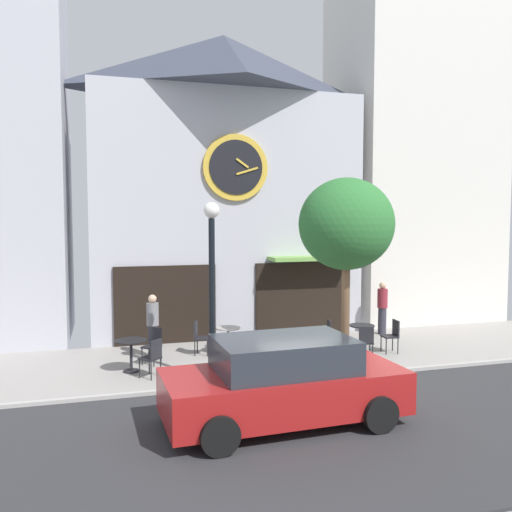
% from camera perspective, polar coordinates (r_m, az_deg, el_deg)
% --- Properties ---
extents(ground_plane, '(27.80, 10.16, 0.13)m').
position_cam_1_polar(ground_plane, '(11.99, 8.05, -13.93)').
color(ground_plane, gray).
extents(clock_building, '(8.48, 4.39, 9.56)m').
position_cam_1_polar(clock_building, '(17.41, -3.44, 8.28)').
color(clock_building, '#B2B2BC').
rests_on(clock_building, ground_plane).
extents(neighbor_building_right, '(5.46, 4.16, 12.13)m').
position_cam_1_polar(neighbor_building_right, '(20.90, 16.49, 10.48)').
color(neighbor_building_right, silver).
rests_on(neighbor_building_right, ground_plane).
extents(street_lamp, '(0.36, 0.36, 4.04)m').
position_cam_1_polar(street_lamp, '(11.92, -4.80, -3.76)').
color(street_lamp, black).
rests_on(street_lamp, ground_plane).
extents(street_tree, '(2.31, 2.08, 4.65)m').
position_cam_1_polar(street_tree, '(12.70, 9.79, 3.35)').
color(street_tree, brown).
rests_on(street_tree, ground_plane).
extents(cafe_table_center, '(0.77, 0.77, 0.77)m').
position_cam_1_polar(cafe_table_center, '(13.14, -13.39, -9.71)').
color(cafe_table_center, black).
rests_on(cafe_table_center, ground_plane).
extents(cafe_table_center_left, '(0.67, 0.67, 0.72)m').
position_cam_1_polar(cafe_table_center_left, '(14.46, -3.04, -8.62)').
color(cafe_table_center_left, black).
rests_on(cafe_table_center_left, ground_plane).
extents(cafe_table_center_right, '(0.69, 0.69, 0.76)m').
position_cam_1_polar(cafe_table_center_right, '(14.86, 11.40, -8.21)').
color(cafe_table_center_right, black).
rests_on(cafe_table_center_right, ground_plane).
extents(cafe_chair_curbside, '(0.47, 0.47, 0.90)m').
position_cam_1_polar(cafe_chair_curbside, '(14.72, 8.30, -8.30)').
color(cafe_chair_curbside, black).
rests_on(cafe_chair_curbside, ground_plane).
extents(cafe_chair_by_entrance, '(0.52, 0.52, 0.90)m').
position_cam_1_polar(cafe_chair_by_entrance, '(14.44, -6.18, -8.52)').
color(cafe_chair_by_entrance, black).
rests_on(cafe_chair_by_entrance, ground_plane).
extents(cafe_chair_facing_wall, '(0.44, 0.44, 0.90)m').
position_cam_1_polar(cafe_chair_facing_wall, '(15.03, 14.57, -8.13)').
color(cafe_chair_facing_wall, black).
rests_on(cafe_chair_facing_wall, ground_plane).
extents(cafe_chair_mid_row, '(0.56, 0.56, 0.90)m').
position_cam_1_polar(cafe_chair_mid_row, '(13.75, -11.09, -9.22)').
color(cafe_chair_mid_row, black).
rests_on(cafe_chair_mid_row, ground_plane).
extents(cafe_chair_under_awning, '(0.57, 0.57, 0.90)m').
position_cam_1_polar(cafe_chair_under_awning, '(12.55, -11.13, -10.52)').
color(cafe_chair_under_awning, black).
rests_on(cafe_chair_under_awning, ground_plane).
extents(cafe_chair_right_end, '(0.50, 0.50, 0.90)m').
position_cam_1_polar(cafe_chair_right_end, '(14.09, 11.78, -8.91)').
color(cafe_chair_right_end, black).
rests_on(cafe_chair_right_end, ground_plane).
extents(pedestrian_maroon, '(0.44, 0.44, 1.67)m').
position_cam_1_polar(pedestrian_maroon, '(17.23, 13.54, -5.42)').
color(pedestrian_maroon, '#2D2D38').
rests_on(pedestrian_maroon, ground_plane).
extents(pedestrian_grey, '(0.40, 0.40, 1.67)m').
position_cam_1_polar(pedestrian_grey, '(14.30, -11.13, -7.34)').
color(pedestrian_grey, '#2D2D38').
rests_on(pedestrian_grey, ground_plane).
extents(parked_car_red, '(4.37, 2.16, 1.55)m').
position_cam_1_polar(parked_car_red, '(9.68, 3.04, -13.44)').
color(parked_car_red, maroon).
rests_on(parked_car_red, ground_plane).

